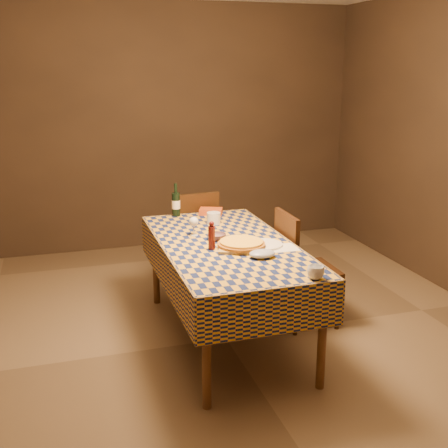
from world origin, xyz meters
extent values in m
plane|color=brown|center=(0.00, 0.00, 0.00)|extent=(5.00, 5.00, 0.00)
cube|color=#34271D|center=(0.00, 2.50, 1.35)|extent=(4.50, 0.10, 2.70)
cylinder|color=brown|center=(-0.38, -0.83, 0.38)|extent=(0.06, 0.06, 0.75)
cylinder|color=brown|center=(0.38, -0.83, 0.38)|extent=(0.06, 0.06, 0.75)
cylinder|color=brown|center=(-0.38, 0.83, 0.38)|extent=(0.06, 0.06, 0.75)
cylinder|color=brown|center=(0.38, 0.83, 0.38)|extent=(0.06, 0.06, 0.75)
cube|color=brown|center=(0.00, 0.00, 0.74)|extent=(0.90, 1.80, 0.03)
cube|color=brown|center=(0.00, 0.00, 0.76)|extent=(0.92, 1.82, 0.02)
cube|color=brown|center=(0.00, -0.92, 0.62)|extent=(0.94, 0.01, 0.30)
cube|color=brown|center=(0.00, 0.92, 0.62)|extent=(0.94, 0.01, 0.30)
cube|color=brown|center=(-0.47, 0.00, 0.62)|extent=(0.01, 1.84, 0.30)
cube|color=brown|center=(0.47, 0.00, 0.62)|extent=(0.01, 1.84, 0.30)
cube|color=#A98E4F|center=(0.07, -0.15, 0.78)|extent=(0.40, 0.40, 0.02)
cylinder|color=#A1601A|center=(0.07, -0.15, 0.80)|extent=(0.36, 0.36, 0.02)
cylinder|color=gold|center=(0.07, -0.15, 0.82)|extent=(0.33, 0.33, 0.01)
cylinder|color=#501213|center=(-0.14, -0.11, 0.85)|extent=(0.05, 0.05, 0.17)
sphere|color=#501213|center=(-0.14, -0.11, 0.96)|extent=(0.04, 0.04, 0.04)
imported|color=#694D58|center=(-0.04, 0.10, 0.79)|extent=(0.17, 0.17, 0.04)
cylinder|color=silver|center=(-0.18, 0.25, 0.77)|extent=(0.07, 0.07, 0.00)
cylinder|color=silver|center=(-0.18, 0.25, 0.81)|extent=(0.01, 0.01, 0.07)
sphere|color=silver|center=(-0.18, 0.25, 0.88)|extent=(0.07, 0.07, 0.07)
ellipsoid|color=#40070B|center=(-0.18, 0.25, 0.87)|extent=(0.05, 0.05, 0.03)
cylinder|color=black|center=(-0.18, 0.86, 0.87)|extent=(0.09, 0.09, 0.20)
cylinder|color=black|center=(-0.18, 0.86, 1.01)|extent=(0.03, 0.03, 0.08)
cylinder|color=silver|center=(-0.18, 0.86, 0.87)|extent=(0.09, 0.09, 0.07)
cylinder|color=silver|center=(0.06, 0.53, 0.82)|extent=(0.12, 0.12, 0.09)
cube|color=#B64418|center=(0.12, 0.83, 0.79)|extent=(0.23, 0.20, 0.05)
cylinder|color=white|center=(0.24, -0.14, 0.78)|extent=(0.30, 0.30, 0.02)
imported|color=white|center=(0.30, -0.85, 0.81)|extent=(0.14, 0.14, 0.08)
cube|color=silver|center=(0.33, -0.23, 0.77)|extent=(0.25, 0.20, 0.00)
ellipsoid|color=#98A7C3|center=(0.14, -0.38, 0.80)|extent=(0.19, 0.15, 0.05)
cube|color=black|center=(0.01, 1.16, 0.45)|extent=(0.46, 0.46, 0.04)
cube|color=black|center=(0.03, 0.96, 0.70)|extent=(0.42, 0.08, 0.46)
cylinder|color=black|center=(0.17, 1.36, 0.21)|extent=(0.04, 0.04, 0.43)
cylinder|color=black|center=(-0.19, 1.32, 0.21)|extent=(0.04, 0.04, 0.43)
cylinder|color=black|center=(0.20, 1.00, 0.21)|extent=(0.04, 0.04, 0.43)
cylinder|color=black|center=(-0.15, 0.96, 0.21)|extent=(0.04, 0.04, 0.43)
cube|color=black|center=(0.72, 0.08, 0.45)|extent=(0.42, 0.42, 0.04)
cube|color=black|center=(0.52, 0.08, 0.70)|extent=(0.04, 0.42, 0.46)
cylinder|color=black|center=(0.89, -0.10, 0.21)|extent=(0.04, 0.04, 0.43)
cylinder|color=black|center=(0.90, 0.26, 0.21)|extent=(0.04, 0.04, 0.43)
cylinder|color=black|center=(0.53, -0.10, 0.21)|extent=(0.04, 0.04, 0.43)
cylinder|color=black|center=(0.54, 0.26, 0.21)|extent=(0.04, 0.04, 0.43)
camera|label=1|loc=(-1.16, -3.73, 2.01)|focal=45.00mm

